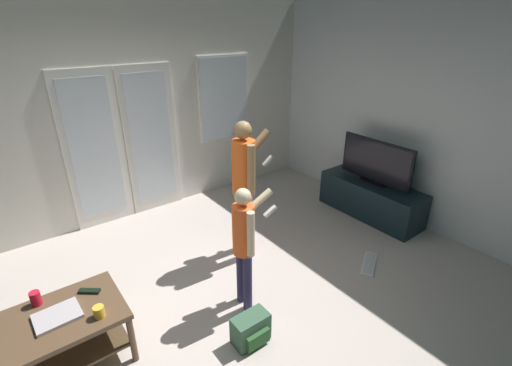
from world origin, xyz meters
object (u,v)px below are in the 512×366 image
person_child (245,239)px  backpack (251,330)px  person_adult (245,178)px  loose_keyboard (369,264)px  laptop_closed (57,316)px  cup_near_edge (99,312)px  cup_by_laptop (36,298)px  tv_stand (371,199)px  flat_screen_tv (376,162)px  coffee_table (53,333)px  tv_remote_black (89,291)px

person_child → backpack: person_child is taller
person_adult → loose_keyboard: (0.95, -1.04, -0.93)m
laptop_closed → cup_near_edge: cup_near_edge is taller
person_adult → cup_by_laptop: person_adult is taller
tv_stand → flat_screen_tv: flat_screen_tv is taller
person_adult → loose_keyboard: size_ratio=3.52×
person_adult → cup_near_edge: bearing=-161.8°
coffee_table → person_child: (1.55, -0.31, 0.39)m
laptop_closed → tv_stand: bearing=-1.2°
person_child → cup_near_edge: (-1.24, 0.12, -0.21)m
coffee_table → laptop_closed: bearing=-10.8°
tv_stand → person_child: size_ratio=1.16×
loose_keyboard → tv_remote_black: 2.83m
backpack → tv_stand: bearing=16.1°
cup_by_laptop → cup_near_edge: bearing=-50.4°
coffee_table → backpack: size_ratio=3.30×
flat_screen_tv → laptop_closed: bearing=-179.0°
coffee_table → tv_remote_black: (0.32, 0.13, 0.14)m
coffee_table → laptop_closed: laptop_closed is taller
person_child → tv_stand: bearing=8.7°
cup_by_laptop → tv_stand: bearing=-2.6°
person_adult → cup_near_edge: 1.87m
tv_stand → tv_remote_black: (-3.63, 0.08, 0.25)m
cup_near_edge → flat_screen_tv: bearing=3.9°
coffee_table → cup_near_edge: cup_near_edge is taller
laptop_closed → tv_remote_black: 0.30m
backpack → cup_by_laptop: 1.71m
person_child → cup_near_edge: 1.26m
cup_by_laptop → tv_remote_black: bearing=-15.8°
coffee_table → person_adult: (2.05, 0.38, 0.59)m
person_child → loose_keyboard: size_ratio=2.74×
coffee_table → tv_stand: tv_stand is taller
tv_stand → backpack: 2.73m
cup_near_edge → cup_by_laptop: (-0.35, 0.42, 0.01)m
backpack → cup_near_edge: 1.21m
person_adult → laptop_closed: 2.07m
tv_stand → backpack: size_ratio=4.56×
laptop_closed → cup_near_edge: 0.31m
flat_screen_tv → person_adult: (-1.90, 0.32, 0.15)m
backpack → person_child: bearing=60.4°
loose_keyboard → cup_near_edge: cup_near_edge is taller
loose_keyboard → cup_by_laptop: cup_by_laptop is taller
cup_near_edge → tv_stand: bearing=3.8°
person_adult → loose_keyboard: bearing=-47.5°
tv_stand → person_child: (-2.40, -0.37, 0.49)m
flat_screen_tv → backpack: size_ratio=3.37×
coffee_table → loose_keyboard: 3.09m
tv_stand → loose_keyboard: 1.21m
loose_keyboard → cup_by_laptop: (-3.04, 0.89, 0.53)m
tv_stand → person_adult: (-1.90, 0.33, 0.70)m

